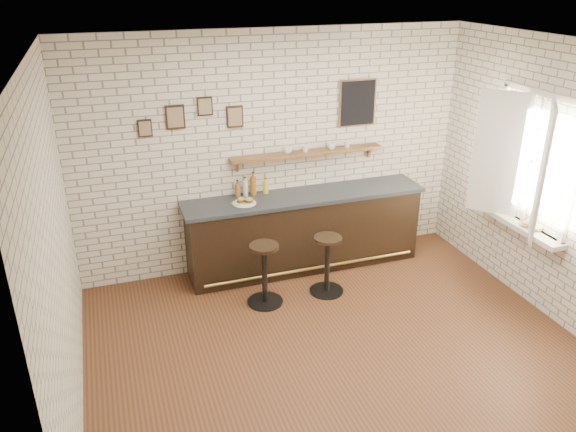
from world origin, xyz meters
name	(u,v)px	position (x,y,z in m)	size (l,w,h in m)	color
ground	(334,343)	(0.00, 0.00, 0.00)	(5.00, 5.00, 0.00)	brown
bar_counter	(304,231)	(0.30, 1.70, 0.51)	(3.10, 0.65, 1.01)	black
sandwich_plate	(244,203)	(-0.50, 1.65, 1.02)	(0.28, 0.28, 0.01)	white
ciabatta_sandwich	(245,200)	(-0.49, 1.65, 1.05)	(0.22, 0.16, 0.07)	#B19048
potato_chips	(243,203)	(-0.52, 1.65, 1.02)	(0.27, 0.18, 0.00)	gold
bitters_bottle_brown	(238,190)	(-0.52, 1.90, 1.10)	(0.07, 0.07, 0.22)	brown
bitters_bottle_white	(245,188)	(-0.42, 1.90, 1.11)	(0.06, 0.06, 0.25)	beige
bitters_bottle_amber	(253,185)	(-0.32, 1.90, 1.13)	(0.07, 0.07, 0.30)	#925717
condiment_bottle_yellow	(266,187)	(-0.15, 1.90, 1.10)	(0.06, 0.06, 0.21)	yellow
bar_stool_left	(265,272)	(-0.45, 1.00, 0.40)	(0.42, 0.42, 0.76)	black
bar_stool_right	(327,263)	(0.33, 0.99, 0.40)	(0.41, 0.41, 0.74)	black
wall_shelf	(307,153)	(0.40, 1.90, 1.48)	(2.00, 0.18, 0.18)	brown
shelf_cup_a	(287,150)	(0.13, 1.90, 1.55)	(0.12, 0.12, 0.09)	white
shelf_cup_b	(305,149)	(0.37, 1.90, 1.54)	(0.09, 0.09, 0.09)	white
shelf_cup_c	(332,146)	(0.73, 1.90, 1.54)	(0.11, 0.11, 0.09)	white
shelf_cup_d	(347,144)	(0.94, 1.90, 1.54)	(0.09, 0.09, 0.08)	white
back_wall_decor	(292,108)	(0.23, 1.98, 2.05)	(2.96, 0.02, 0.56)	black
window_sill	(517,224)	(2.40, 0.30, 0.90)	(0.20, 1.35, 0.06)	white
casement_window	(525,162)	(2.36, 0.30, 1.65)	(0.40, 1.30, 1.56)	white
book_lower	(529,228)	(2.38, 0.08, 0.94)	(0.18, 0.24, 0.02)	tan
book_upper	(528,226)	(2.38, 0.10, 0.96)	(0.17, 0.23, 0.02)	tan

